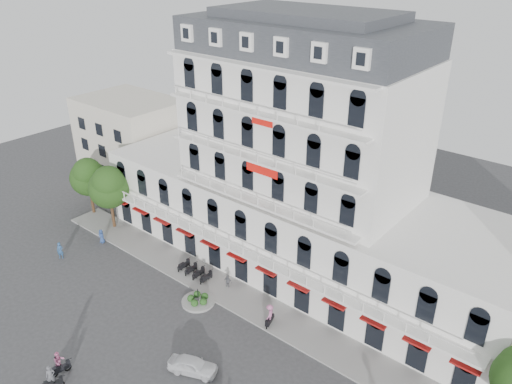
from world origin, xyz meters
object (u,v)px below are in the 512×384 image
Objects in this scene: rider_west at (51,379)px; rider_center at (270,315)px; rider_southwest at (59,363)px; parked_car at (193,365)px.

rider_west is 18.34m from rider_center.
rider_southwest is (-0.91, 1.23, 0.08)m from rider_west.
rider_west reaches higher than rider_southwest.
rider_center is (8.36, 16.32, 0.11)m from rider_west.
rider_center is at bearing -0.43° from rider_west.
parked_car is 1.78× the size of rider_center.
rider_southwest is 17.72m from rider_center.
rider_center is (9.28, 15.09, 0.03)m from rider_southwest.
rider_center is at bearing -32.23° from parked_car.
parked_car is 1.78× the size of rider_southwest.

